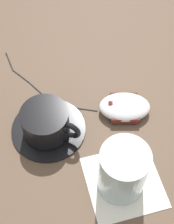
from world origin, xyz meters
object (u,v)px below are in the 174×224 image
(saucer, at_px, (49,128))
(computer_mouse, at_px, (125,107))
(coffee_cup, at_px, (46,122))
(drinking_glass, at_px, (123,171))

(saucer, height_order, computer_mouse, computer_mouse)
(coffee_cup, bearing_deg, drinking_glass, 25.10)
(coffee_cup, distance_m, drinking_glass, 0.17)
(saucer, distance_m, computer_mouse, 0.16)
(coffee_cup, relative_size, computer_mouse, 0.85)
(coffee_cup, relative_size, drinking_glass, 0.95)
(saucer, distance_m, drinking_glass, 0.18)
(coffee_cup, xyz_separation_m, drinking_glass, (0.16, 0.07, 0.02))
(computer_mouse, bearing_deg, coffee_cup, -98.70)
(coffee_cup, height_order, drinking_glass, drinking_glass)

